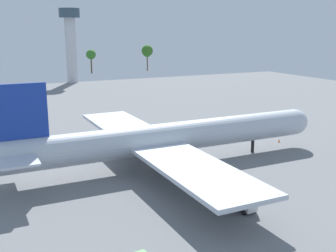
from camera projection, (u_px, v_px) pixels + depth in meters
name	position (u px, v px, depth m)	size (l,w,h in m)	color
ground_plane	(168.00, 165.00, 82.14)	(278.70, 278.70, 0.00)	slate
cargo_airplane	(165.00, 139.00, 80.61)	(69.68, 63.17, 17.79)	silver
pushback_tractor	(244.00, 203.00, 61.36)	(2.74, 4.31, 2.39)	silver
safety_cone_nose	(279.00, 141.00, 98.78)	(0.52, 0.52, 0.74)	orange
control_tower	(71.00, 38.00, 204.21)	(10.08, 10.08, 36.19)	silver
tree_line_backdrop	(93.00, 54.00, 248.96)	(104.37, 7.25, 16.40)	#51381E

